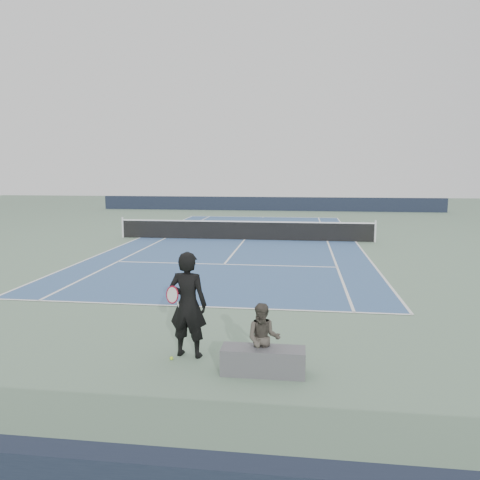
# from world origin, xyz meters

# --- Properties ---
(ground) EXTENTS (80.00, 80.00, 0.00)m
(ground) POSITION_xyz_m (0.00, 0.00, 0.00)
(ground) COLOR slate
(court_surface) EXTENTS (10.97, 23.77, 0.01)m
(court_surface) POSITION_xyz_m (0.00, 0.00, 0.01)
(court_surface) COLOR #395887
(court_surface) RESTS_ON ground
(tennis_net) EXTENTS (12.90, 0.10, 1.07)m
(tennis_net) POSITION_xyz_m (0.00, 0.00, 0.50)
(tennis_net) COLOR silver
(tennis_net) RESTS_ON ground
(windscreen_far) EXTENTS (30.00, 0.25, 1.20)m
(windscreen_far) POSITION_xyz_m (0.00, 17.88, 0.60)
(windscreen_far) COLOR black
(windscreen_far) RESTS_ON ground
(tennis_player) EXTENTS (0.86, 0.63, 1.99)m
(tennis_player) POSITION_xyz_m (0.73, -15.01, 0.99)
(tennis_player) COLOR black
(tennis_player) RESTS_ON ground
(tennis_ball) EXTENTS (0.07, 0.07, 0.07)m
(tennis_ball) POSITION_xyz_m (0.47, -15.25, 0.03)
(tennis_ball) COLOR #B5DC2D
(tennis_ball) RESTS_ON ground
(spectator_bench) EXTENTS (1.43, 0.47, 1.23)m
(spectator_bench) POSITION_xyz_m (2.18, -15.62, 0.44)
(spectator_bench) COLOR #56565B
(spectator_bench) RESTS_ON ground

